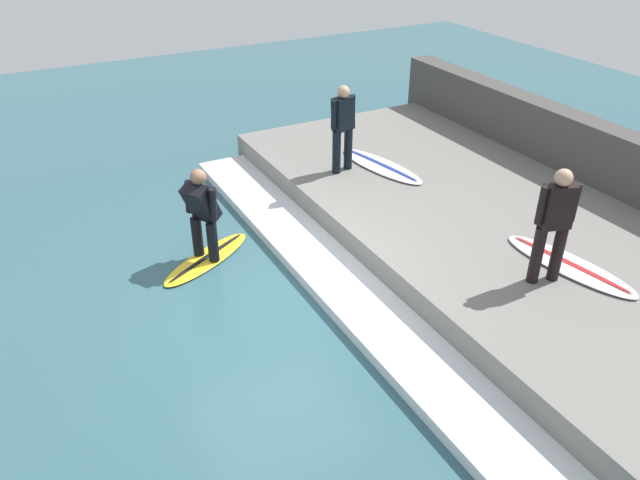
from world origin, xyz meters
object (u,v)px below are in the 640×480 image
at_px(surfer_riding, 202,210).
at_px(surfboard_waiting_far, 381,166).
at_px(surfboard_waiting_near, 569,265).
at_px(surfboard_riding, 207,258).
at_px(surfer_waiting_near, 554,220).
at_px(surfer_waiting_far, 343,124).

xyz_separation_m(surfer_riding, surfboard_waiting_far, (3.61, 0.74, -0.33)).
height_order(surfer_riding, surfboard_waiting_near, surfer_riding).
distance_m(surfboard_riding, surfboard_waiting_near, 5.22).
bearing_deg(surfboard_riding, surfer_waiting_near, -43.53).
distance_m(surfboard_riding, surfer_waiting_far, 3.35).
bearing_deg(surfer_waiting_near, surfer_riding, 136.47).
bearing_deg(surfer_riding, surfer_waiting_near, -43.53).
distance_m(surfboard_riding, surfer_waiting_near, 5.00).
bearing_deg(surfboard_waiting_near, surfboard_riding, 141.13).
relative_size(surfboard_riding, surfer_waiting_near, 1.14).
bearing_deg(surfer_riding, surfboard_waiting_near, -38.87).
xyz_separation_m(surfboard_riding, surfer_riding, (0.00, -0.00, 0.83)).
bearing_deg(surfboard_waiting_far, surfer_waiting_near, -91.70).
height_order(surfer_waiting_far, surfboard_waiting_far, surfer_waiting_far).
distance_m(surfer_waiting_near, surfboard_waiting_far, 4.15).
bearing_deg(surfboard_waiting_far, surfboard_waiting_near, -83.81).
bearing_deg(surfer_waiting_far, surfboard_riding, -161.78).
bearing_deg(surfboard_riding, surfboard_waiting_near, -38.87).
relative_size(surfboard_riding, surfboard_waiting_near, 0.89).
distance_m(surfer_riding, surfboard_waiting_near, 5.20).
height_order(surfer_waiting_near, surfboard_waiting_near, surfer_waiting_near).
distance_m(surfboard_waiting_near, surfer_waiting_far, 4.44).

